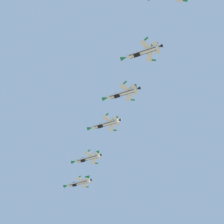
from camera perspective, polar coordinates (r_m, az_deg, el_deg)
name	(u,v)px	position (r m, az deg, el deg)	size (l,w,h in m)	color
fighter_jet_lead	(78,183)	(178.59, -5.74, -11.81)	(15.77, 10.38, 4.34)	silver
fighter_jet_left_wing	(87,158)	(163.50, -4.26, -7.80)	(15.77, 10.38, 4.36)	silver
fighter_jet_right_wing	(104,124)	(148.06, -1.28, -2.06)	(15.77, 10.36, 4.38)	silver
fighter_jet_left_outer	(121,93)	(133.72, 1.60, 3.14)	(15.77, 10.38, 4.35)	silver
fighter_jet_right_outer	(142,52)	(124.68, 5.03, 9.99)	(15.77, 10.38, 4.34)	silver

